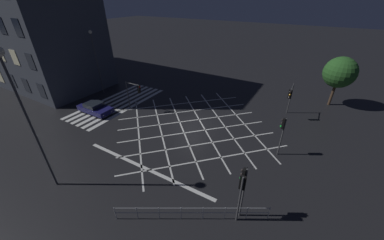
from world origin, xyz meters
name	(u,v)px	position (x,y,z in m)	size (l,w,h in m)	color
ground_plane	(192,126)	(0.00, 0.00, 0.00)	(200.00, 200.00, 0.00)	black
road_markings	(145,113)	(0.42, -6.15, 0.00)	(18.67, 22.81, 0.01)	silver
office_building	(3,8)	(0.01, -32.25, 10.28)	(10.06, 31.99, 20.56)	#3D424C
traffic_light_median_north	(282,129)	(0.27, 8.67, 2.57)	(0.36, 0.39, 3.59)	#424244
traffic_light_nw_main	(290,95)	(-7.02, 8.14, 2.66)	(2.15, 0.36, 3.65)	#424244
traffic_light_ne_main	(242,190)	(7.97, 7.87, 2.58)	(0.39, 0.36, 3.60)	#424244
traffic_light_median_south	(134,91)	(0.34, -7.39, 2.55)	(0.36, 2.20, 3.50)	#424244
traffic_light_ne_cross	(243,183)	(7.67, 7.84, 2.78)	(0.36, 0.39, 3.89)	#424244
street_lamp_east	(95,55)	(-1.39, -15.30, 5.29)	(0.42, 0.42, 8.25)	#424244
street_lamp_west	(16,94)	(11.95, -4.48, 7.18)	(0.58, 0.58, 9.79)	#424244
street_lamp_far	(40,60)	(4.42, -17.13, 5.69)	(0.51, 0.51, 8.02)	#424244
street_tree_near	(340,73)	(-13.09, 12.34, 4.16)	(3.59, 3.59, 5.97)	#473323
waiting_car	(95,108)	(3.11, -11.30, 0.59)	(1.88, 4.20, 1.23)	#191951
pedestrian_railing	(192,212)	(9.38, 5.48, 0.67)	(4.76, 8.11, 1.05)	#9EA0A5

